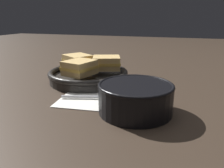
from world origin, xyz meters
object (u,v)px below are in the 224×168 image
object	(u,v)px
sandwich_near_left	(78,61)
sandwich_far_left	(106,63)
sandwich_near_right	(80,68)
soup_bowl	(135,96)
spoon	(100,97)
skillet	(88,76)

from	to	relation	value
sandwich_near_left	sandwich_far_left	distance (m)	0.11
sandwich_near_left	sandwich_near_right	distance (m)	0.11
soup_bowl	sandwich_far_left	size ratio (longest dim) A/B	1.50
sandwich_near_left	sandwich_far_left	bearing A→B (deg)	0.10
spoon	skillet	xyz separation A→B (m)	(-0.11, 0.16, 0.01)
sandwich_near_right	soup_bowl	bearing A→B (deg)	-33.08
sandwich_far_left	sandwich_near_right	bearing A→B (deg)	-119.90
soup_bowl	sandwich_near_right	world-z (taller)	sandwich_near_right
soup_bowl	spoon	xyz separation A→B (m)	(-0.11, 0.05, -0.03)
soup_bowl	skillet	world-z (taller)	soup_bowl
sandwich_near_right	spoon	bearing A→B (deg)	-40.86
skillet	sandwich_near_right	bearing A→B (deg)	-89.90
soup_bowl	sandwich_far_left	bearing A→B (deg)	123.65
skillet	sandwich_far_left	xyz separation A→B (m)	(0.06, 0.03, 0.04)
soup_bowl	sandwich_near_left	distance (m)	0.36
soup_bowl	sandwich_near_right	distance (m)	0.26
spoon	sandwich_near_right	world-z (taller)	sandwich_near_right
spoon	sandwich_near_left	distance (m)	0.26
soup_bowl	skillet	bearing A→B (deg)	136.32
spoon	sandwich_near_left	xyz separation A→B (m)	(-0.16, 0.19, 0.06)
spoon	soup_bowl	bearing A→B (deg)	-40.41
sandwich_near_left	sandwich_near_right	world-z (taller)	same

